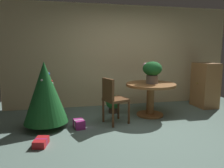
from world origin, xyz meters
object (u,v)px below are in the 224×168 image
at_px(flower_vase, 152,70).
at_px(wooden_cabinet, 205,85).
at_px(holiday_tree, 45,92).
at_px(potted_plant, 113,103).
at_px(round_dining_table, 150,92).
at_px(gift_box_red, 41,142).
at_px(wooden_chair_left, 113,98).
at_px(gift_box_purple, 79,124).

bearing_deg(flower_vase, wooden_cabinet, 14.31).
relative_size(holiday_tree, potted_plant, 2.96).
distance_m(flower_vase, wooden_cabinet, 1.77).
xyz_separation_m(round_dining_table, potted_plant, (-0.77, 0.38, -0.30)).
bearing_deg(potted_plant, gift_box_red, -135.09).
distance_m(round_dining_table, wooden_chair_left, 1.00).
height_order(round_dining_table, holiday_tree, holiday_tree).
xyz_separation_m(gift_box_purple, potted_plant, (0.85, 0.84, 0.15)).
relative_size(round_dining_table, wooden_cabinet, 0.97).
xyz_separation_m(holiday_tree, wooden_cabinet, (3.90, 0.72, -0.12)).
height_order(wooden_chair_left, gift_box_purple, wooden_chair_left).
bearing_deg(flower_vase, holiday_tree, -172.34).
xyz_separation_m(wooden_chair_left, wooden_cabinet, (2.61, 0.76, 0.04)).
bearing_deg(flower_vase, gift_box_red, -154.48).
bearing_deg(gift_box_red, holiday_tree, 88.09).
relative_size(round_dining_table, potted_plant, 2.59).
bearing_deg(wooden_cabinet, potted_plant, -179.11).
bearing_deg(potted_plant, round_dining_table, -26.15).
relative_size(flower_vase, holiday_tree, 0.39).
height_order(holiday_tree, wooden_cabinet, holiday_tree).
height_order(flower_vase, holiday_tree, holiday_tree).
bearing_deg(gift_box_purple, wooden_cabinet, 14.95).
distance_m(gift_box_red, wooden_cabinet, 4.23).
xyz_separation_m(holiday_tree, potted_plant, (1.45, 0.69, -0.45)).
xyz_separation_m(round_dining_table, gift_box_purple, (-1.62, -0.46, -0.46)).
relative_size(wooden_chair_left, holiday_tree, 0.73).
bearing_deg(gift_box_red, wooden_cabinet, 20.99).
height_order(round_dining_table, potted_plant, round_dining_table).
bearing_deg(potted_plant, flower_vase, -25.79).
distance_m(wooden_chair_left, wooden_cabinet, 2.72).
bearing_deg(wooden_chair_left, potted_plant, 77.31).
relative_size(gift_box_purple, wooden_cabinet, 0.25).
relative_size(gift_box_red, potted_plant, 0.74).
height_order(gift_box_red, wooden_cabinet, wooden_cabinet).
bearing_deg(wooden_chair_left, gift_box_purple, -169.81).
distance_m(round_dining_table, wooden_cabinet, 1.73).
distance_m(holiday_tree, potted_plant, 1.66).
height_order(holiday_tree, gift_box_red, holiday_tree).
bearing_deg(holiday_tree, wooden_cabinet, 10.52).
height_order(holiday_tree, potted_plant, holiday_tree).
relative_size(round_dining_table, flower_vase, 2.26).
relative_size(round_dining_table, gift_box_red, 3.49).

